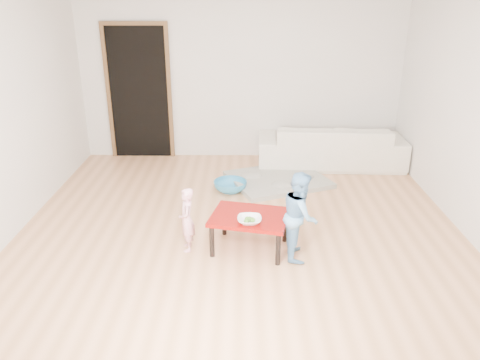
{
  "coord_description": "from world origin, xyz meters",
  "views": [
    {
      "loc": [
        0.03,
        -4.83,
        2.53
      ],
      "look_at": [
        0.0,
        -0.2,
        0.65
      ],
      "focal_mm": 35.0,
      "sensor_mm": 36.0,
      "label": 1
    }
  ],
  "objects_px": {
    "child_blue": "(300,215)",
    "basin": "(230,186)",
    "red_table": "(250,232)",
    "bowl": "(249,220)",
    "sofa": "(331,145)",
    "child_pink": "(187,220)"
  },
  "relations": [
    {
      "from": "red_table",
      "to": "basin",
      "type": "relative_size",
      "value": 1.73
    },
    {
      "from": "child_blue",
      "to": "basin",
      "type": "height_order",
      "value": "child_blue"
    },
    {
      "from": "sofa",
      "to": "red_table",
      "type": "relative_size",
      "value": 2.84
    },
    {
      "from": "child_blue",
      "to": "child_pink",
      "type": "bearing_deg",
      "value": 87.16
    },
    {
      "from": "red_table",
      "to": "child_blue",
      "type": "distance_m",
      "value": 0.58
    },
    {
      "from": "sofa",
      "to": "child_pink",
      "type": "distance_m",
      "value": 3.23
    },
    {
      "from": "sofa",
      "to": "red_table",
      "type": "height_order",
      "value": "sofa"
    },
    {
      "from": "sofa",
      "to": "basin",
      "type": "height_order",
      "value": "sofa"
    },
    {
      "from": "sofa",
      "to": "child_blue",
      "type": "relative_size",
      "value": 2.42
    },
    {
      "from": "sofa",
      "to": "red_table",
      "type": "bearing_deg",
      "value": 65.66
    },
    {
      "from": "bowl",
      "to": "child_blue",
      "type": "xyz_separation_m",
      "value": [
        0.51,
        0.04,
        0.04
      ]
    },
    {
      "from": "sofa",
      "to": "basin",
      "type": "xyz_separation_m",
      "value": [
        -1.53,
        -1.04,
        -0.25
      ]
    },
    {
      "from": "red_table",
      "to": "bowl",
      "type": "distance_m",
      "value": 0.28
    },
    {
      "from": "child_blue",
      "to": "basin",
      "type": "xyz_separation_m",
      "value": [
        -0.74,
        1.66,
        -0.39
      ]
    },
    {
      "from": "red_table",
      "to": "child_pink",
      "type": "relative_size",
      "value": 1.13
    },
    {
      "from": "red_table",
      "to": "child_pink",
      "type": "xyz_separation_m",
      "value": [
        -0.65,
        -0.02,
        0.15
      ]
    },
    {
      "from": "sofa",
      "to": "child_blue",
      "type": "distance_m",
      "value": 2.81
    },
    {
      "from": "red_table",
      "to": "basin",
      "type": "xyz_separation_m",
      "value": [
        -0.24,
        1.53,
        -0.12
      ]
    },
    {
      "from": "red_table",
      "to": "bowl",
      "type": "bearing_deg",
      "value": -91.7
    },
    {
      "from": "child_pink",
      "to": "child_blue",
      "type": "bearing_deg",
      "value": 76.45
    },
    {
      "from": "bowl",
      "to": "basin",
      "type": "relative_size",
      "value": 0.54
    },
    {
      "from": "red_table",
      "to": "child_pink",
      "type": "distance_m",
      "value": 0.66
    }
  ]
}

